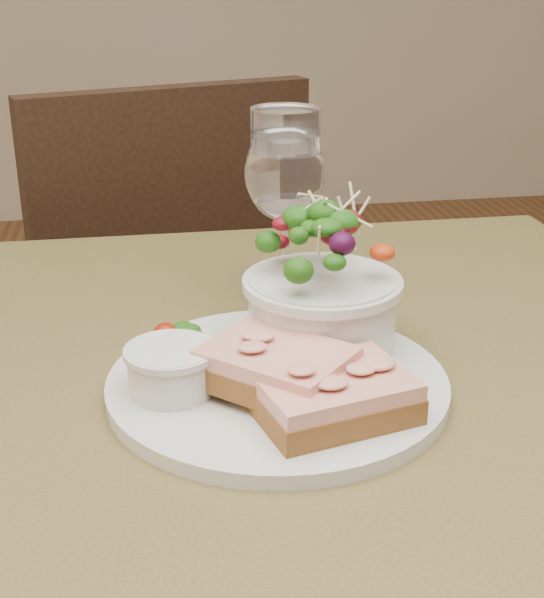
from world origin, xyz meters
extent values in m
cube|color=#473D1E|center=(0.00, 0.00, 0.73)|extent=(0.80, 0.80, 0.04)
cylinder|color=black|center=(0.34, 0.34, 0.35)|extent=(0.05, 0.05, 0.71)
cube|color=black|center=(-0.11, 0.77, 0.45)|extent=(0.53, 0.53, 0.04)
cube|color=black|center=(-0.06, 0.59, 0.68)|extent=(0.41, 0.16, 0.45)
cube|color=black|center=(-0.11, 0.77, 0.23)|extent=(0.45, 0.45, 0.45)
cylinder|color=silver|center=(-0.01, -0.01, 0.76)|extent=(0.27, 0.27, 0.01)
cube|color=#512C15|center=(0.02, -0.08, 0.77)|extent=(0.12, 0.10, 0.02)
cube|color=beige|center=(0.02, -0.08, 0.79)|extent=(0.12, 0.10, 0.01)
cube|color=#512C15|center=(-0.01, -0.04, 0.78)|extent=(0.13, 0.13, 0.02)
cube|color=beige|center=(-0.01, -0.04, 0.79)|extent=(0.13, 0.13, 0.01)
cylinder|color=silver|center=(-0.09, -0.02, 0.78)|extent=(0.07, 0.07, 0.04)
cylinder|color=olive|center=(-0.09, -0.02, 0.80)|extent=(0.06, 0.06, 0.01)
cylinder|color=silver|center=(0.04, 0.04, 0.79)|extent=(0.12, 0.12, 0.06)
ellipsoid|color=#143B0A|center=(0.04, 0.04, 0.85)|extent=(0.11, 0.11, 0.06)
ellipsoid|color=#143B0A|center=(-0.08, 0.06, 0.77)|extent=(0.04, 0.04, 0.01)
sphere|color=maroon|center=(-0.09, 0.05, 0.77)|extent=(0.02, 0.02, 0.02)
cylinder|color=white|center=(0.03, 0.17, 0.75)|extent=(0.07, 0.07, 0.00)
cylinder|color=white|center=(0.03, 0.17, 0.80)|extent=(0.01, 0.01, 0.09)
ellipsoid|color=white|center=(0.03, 0.17, 0.88)|extent=(0.08, 0.08, 0.09)
camera|label=1|loc=(-0.11, -0.58, 1.07)|focal=50.00mm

